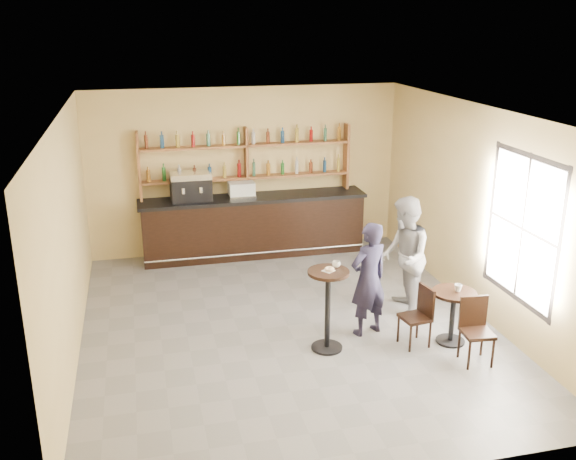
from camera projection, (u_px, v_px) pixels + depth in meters
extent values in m
plane|color=slate|center=(287.00, 326.00, 9.66)|extent=(7.00, 7.00, 0.00)
plane|color=white|center=(287.00, 112.00, 8.65)|extent=(7.00, 7.00, 0.00)
plane|color=#DDC07D|center=(245.00, 171.00, 12.39)|extent=(7.00, 0.00, 7.00)
plane|color=#DDC07D|center=(375.00, 338.00, 5.93)|extent=(7.00, 0.00, 7.00)
plane|color=#DDC07D|center=(68.00, 241.00, 8.50)|extent=(0.00, 7.00, 7.00)
plane|color=#DDC07D|center=(478.00, 211.00, 9.82)|extent=(0.00, 7.00, 7.00)
plane|color=white|center=(523.00, 229.00, 8.68)|extent=(0.00, 2.00, 2.00)
cube|color=white|center=(328.00, 271.00, 8.64)|extent=(0.20, 0.20, 0.00)
torus|color=#CE8C4B|center=(329.00, 269.00, 8.62)|extent=(0.18, 0.18, 0.05)
imported|color=white|center=(336.00, 264.00, 8.75)|extent=(0.14, 0.14, 0.09)
imported|color=black|center=(368.00, 279.00, 9.19)|extent=(0.72, 0.59, 1.70)
imported|color=white|center=(458.00, 288.00, 8.94)|extent=(0.11, 0.11, 0.10)
imported|color=gray|center=(404.00, 257.00, 9.82)|extent=(0.94, 1.07, 1.87)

